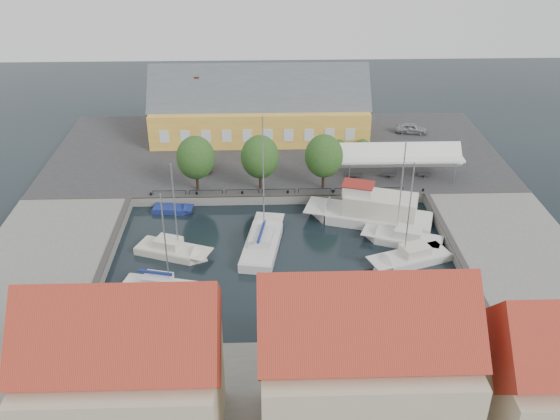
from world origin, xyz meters
name	(u,v)px	position (x,y,z in m)	size (l,w,h in m)	color
ground	(282,254)	(0.00, 0.00, 0.00)	(140.00, 140.00, 0.00)	black
north_quay	(276,154)	(0.00, 23.00, 0.50)	(56.00, 26.00, 1.00)	#2D2D30
west_quay	(43,265)	(-22.00, -2.00, 0.50)	(12.00, 24.00, 1.00)	slate
east_quay	(517,257)	(22.00, -2.00, 0.50)	(12.00, 24.00, 1.00)	slate
south_bank	(293,418)	(0.00, -21.00, 0.50)	(56.00, 14.00, 1.00)	slate
quay_edge_fittings	(281,220)	(0.02, 4.75, 1.06)	(56.00, 24.72, 0.40)	#383533
warehouse	(255,110)	(-2.60, 28.36, 4.43)	(28.56, 14.00, 9.55)	gold
tent_canopy	(400,156)	(14.00, 14.50, 3.68)	(14.00, 4.00, 2.83)	white
quay_trees	(260,157)	(-2.00, 12.00, 4.88)	(18.20, 4.20, 6.30)	black
car_silver	(411,128)	(18.49, 28.14, 1.71)	(1.67, 4.15, 1.42)	#999CA0
car_red	(200,161)	(-9.23, 18.00, 1.79)	(1.67, 4.79, 1.58)	#5F1D15
center_sailboat	(263,244)	(-1.85, 1.17, 0.36)	(4.62, 10.46, 13.76)	silver
trawler	(373,213)	(9.71, 5.85, 1.02)	(13.63, 7.72, 5.00)	silver
east_boat_a	(404,240)	(12.12, 1.63, 0.26)	(8.20, 5.36, 11.23)	silver
east_boat_b	(411,259)	(12.07, -1.76, 0.26)	(8.31, 5.14, 10.96)	silver
west_boat_b	(172,252)	(-10.53, 0.24, 0.26)	(7.70, 4.95, 10.21)	beige
west_boat_d	(162,289)	(-10.67, -5.85, 0.27)	(7.80, 3.97, 10.25)	silver
launch_sw	(115,328)	(-13.76, -10.75, 0.09)	(4.25, 4.01, 0.98)	silver
launch_nw	(172,210)	(-11.55, 8.89, 0.09)	(4.50, 2.21, 0.88)	navy
townhouses	(328,382)	(1.93, -23.24, 5.82)	(36.30, 8.50, 12.00)	#B8AB8D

